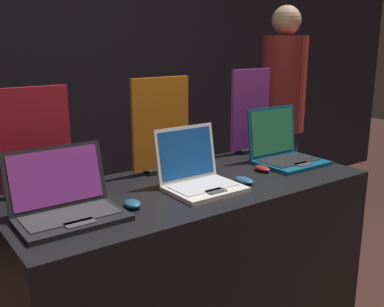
% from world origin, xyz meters
% --- Properties ---
extents(wall_back, '(8.00, 0.05, 2.80)m').
position_xyz_m(wall_back, '(0.00, 2.02, 1.40)').
color(wall_back, black).
rests_on(wall_back, ground_plane).
extents(display_counter, '(1.74, 0.73, 0.88)m').
position_xyz_m(display_counter, '(0.00, 0.37, 0.44)').
color(display_counter, black).
rests_on(display_counter, ground_plane).
extents(laptop_front, '(0.40, 0.31, 0.26)m').
position_xyz_m(laptop_front, '(-0.63, 0.32, 0.94)').
color(laptop_front, black).
rests_on(laptop_front, display_counter).
extents(mouse_front, '(0.07, 0.09, 0.03)m').
position_xyz_m(mouse_front, '(-0.37, 0.26, 0.90)').
color(mouse_front, navy).
rests_on(mouse_front, display_counter).
extents(promo_stand_front, '(0.31, 0.07, 0.47)m').
position_xyz_m(promo_stand_front, '(-0.63, 0.65, 1.11)').
color(promo_stand_front, black).
rests_on(promo_stand_front, display_counter).
extents(laptop_middle, '(0.33, 0.31, 0.27)m').
position_xyz_m(laptop_middle, '(-0.01, 0.31, 0.95)').
color(laptop_middle, silver).
rests_on(laptop_middle, display_counter).
extents(mouse_middle, '(0.07, 0.11, 0.03)m').
position_xyz_m(mouse_middle, '(0.22, 0.24, 0.90)').
color(mouse_middle, navy).
rests_on(mouse_middle, display_counter).
extents(promo_stand_middle, '(0.33, 0.07, 0.49)m').
position_xyz_m(promo_stand_middle, '(-0.01, 0.62, 1.12)').
color(promo_stand_middle, black).
rests_on(promo_stand_middle, display_counter).
extents(laptop_back, '(0.35, 0.32, 0.30)m').
position_xyz_m(laptop_back, '(0.64, 0.39, 0.95)').
color(laptop_back, '#0F5170').
rests_on(laptop_back, display_counter).
extents(mouse_back, '(0.06, 0.10, 0.03)m').
position_xyz_m(mouse_back, '(0.42, 0.33, 0.90)').
color(mouse_back, maroon).
rests_on(mouse_back, display_counter).
extents(promo_stand_back, '(0.28, 0.07, 0.50)m').
position_xyz_m(promo_stand_back, '(0.64, 0.67, 1.12)').
color(promo_stand_back, black).
rests_on(promo_stand_back, display_counter).
extents(person_bystander, '(0.34, 0.34, 1.79)m').
position_xyz_m(person_bystander, '(1.39, 1.10, 0.93)').
color(person_bystander, '#282833').
rests_on(person_bystander, ground_plane).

